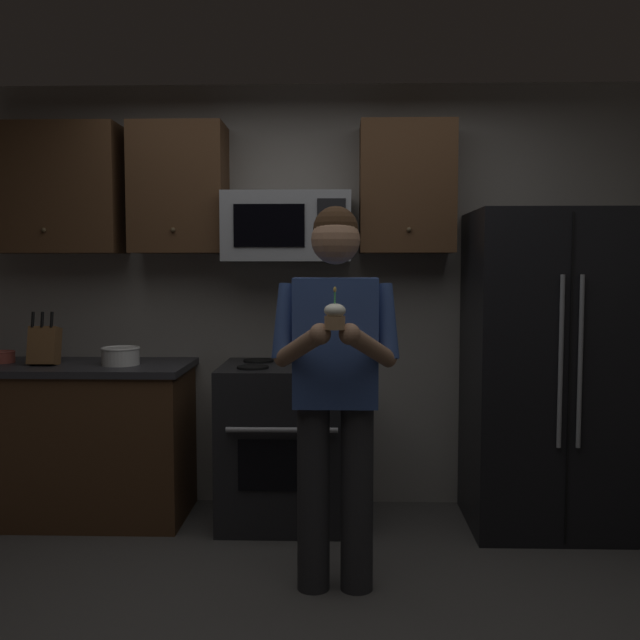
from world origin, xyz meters
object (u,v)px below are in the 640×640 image
at_px(knife_block, 44,345).
at_px(bowl_small_colored, 2,357).
at_px(microwave, 288,227).
at_px(person, 335,376).
at_px(oven_range, 287,443).
at_px(refrigerator, 549,370).
at_px(bowl_large_white, 121,356).
at_px(cupcake, 335,316).

relative_size(knife_block, bowl_small_colored, 2.13).
xyz_separation_m(microwave, person, (0.29, -1.03, -0.72)).
bearing_deg(oven_range, refrigerator, -1.50).
bearing_deg(refrigerator, microwave, 173.97).
bearing_deg(knife_block, bowl_large_white, 1.02).
bearing_deg(cupcake, refrigerator, 44.81).
xyz_separation_m(knife_block, cupcake, (1.70, -1.21, 0.26)).
distance_m(bowl_small_colored, person, 2.21).
relative_size(knife_block, person, 0.18).
relative_size(oven_range, microwave, 1.26).
distance_m(microwave, bowl_small_colored, 1.86).
xyz_separation_m(bowl_small_colored, person, (1.99, -0.96, 0.04)).
height_order(microwave, knife_block, microwave).
relative_size(bowl_large_white, bowl_small_colored, 1.49).
xyz_separation_m(refrigerator, knife_block, (-2.91, 0.01, 0.13)).
relative_size(refrigerator, cupcake, 10.35).
height_order(microwave, cupcake, microwave).
height_order(refrigerator, cupcake, refrigerator).
xyz_separation_m(bowl_small_colored, cupcake, (1.99, -1.29, 0.34)).
relative_size(refrigerator, bowl_small_colored, 12.00).
xyz_separation_m(oven_range, bowl_large_white, (-0.96, -0.02, 0.51)).
height_order(bowl_large_white, cupcake, cupcake).
bearing_deg(person, microwave, 105.67).
bearing_deg(knife_block, oven_range, 1.19).
height_order(knife_block, cupcake, cupcake).
distance_m(microwave, cupcake, 1.46).
distance_m(refrigerator, bowl_large_white, 2.47).
xyz_separation_m(oven_range, microwave, (0.00, 0.12, 1.26)).
bearing_deg(knife_block, bowl_small_colored, 164.42).
relative_size(microwave, cupcake, 4.26).
xyz_separation_m(oven_range, person, (0.29, -0.91, 0.53)).
bearing_deg(cupcake, oven_range, 103.13).
bearing_deg(bowl_small_colored, cupcake, -33.06).
relative_size(bowl_small_colored, person, 0.09).
relative_size(bowl_small_colored, cupcake, 0.86).
bearing_deg(bowl_large_white, knife_block, -178.98).
distance_m(oven_range, knife_block, 1.52).
distance_m(bowl_large_white, bowl_small_colored, 0.74).
relative_size(refrigerator, person, 1.02).
xyz_separation_m(oven_range, cupcake, (0.29, -1.24, 0.83)).
bearing_deg(refrigerator, person, -144.18).
height_order(oven_range, refrigerator, refrigerator).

